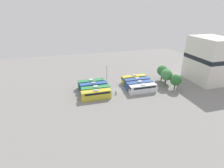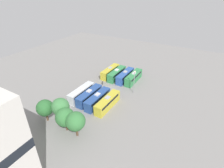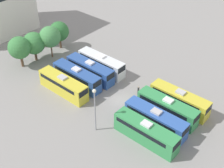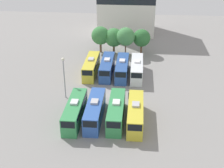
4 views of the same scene
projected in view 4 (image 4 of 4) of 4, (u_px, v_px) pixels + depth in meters
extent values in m
plane|color=gray|center=(111.00, 94.00, 61.20)|extent=(125.15, 125.15, 0.00)
cube|color=#338C4C|center=(75.00, 111.00, 52.48)|extent=(2.50, 10.75, 3.28)
cube|color=black|center=(75.00, 106.00, 52.29)|extent=(2.54, 9.13, 0.72)
cube|color=black|center=(68.00, 125.00, 47.30)|extent=(2.20, 0.08, 1.15)
cube|color=silver|center=(74.00, 102.00, 51.65)|extent=(1.20, 1.60, 0.35)
cube|color=#2D56A8|center=(95.00, 111.00, 52.63)|extent=(2.50, 10.75, 3.28)
cube|color=black|center=(95.00, 105.00, 52.45)|extent=(2.54, 9.13, 0.72)
cube|color=black|center=(90.00, 124.00, 47.46)|extent=(2.20, 0.08, 1.15)
cube|color=#B2B2B7|center=(95.00, 102.00, 51.81)|extent=(1.20, 1.60, 0.35)
cube|color=#338C4C|center=(116.00, 112.00, 52.44)|extent=(2.50, 10.75, 3.28)
cube|color=black|center=(116.00, 106.00, 52.26)|extent=(2.54, 9.13, 0.72)
cube|color=black|center=(113.00, 125.00, 47.27)|extent=(2.20, 0.08, 1.15)
cube|color=white|center=(116.00, 102.00, 51.62)|extent=(1.20, 1.60, 0.35)
cube|color=gold|center=(135.00, 114.00, 51.82)|extent=(2.50, 10.75, 3.28)
cube|color=black|center=(136.00, 108.00, 51.63)|extent=(2.54, 9.13, 0.72)
cube|color=black|center=(135.00, 128.00, 46.64)|extent=(2.20, 0.08, 1.15)
cube|color=#B2B2B7|center=(136.00, 104.00, 50.99)|extent=(1.20, 1.60, 0.35)
cube|color=gold|center=(91.00, 67.00, 69.10)|extent=(2.50, 10.75, 3.28)
cube|color=black|center=(91.00, 62.00, 68.92)|extent=(2.54, 9.13, 0.72)
cube|color=black|center=(87.00, 73.00, 63.93)|extent=(2.20, 0.08, 1.15)
cube|color=#B2B2B7|center=(91.00, 59.00, 68.28)|extent=(1.20, 1.60, 0.35)
cube|color=#284C93|center=(107.00, 67.00, 68.84)|extent=(2.50, 10.75, 3.28)
cube|color=black|center=(107.00, 63.00, 68.66)|extent=(2.54, 9.13, 0.72)
cube|color=black|center=(104.00, 74.00, 63.67)|extent=(2.20, 0.08, 1.15)
cube|color=silver|center=(107.00, 60.00, 68.01)|extent=(1.20, 1.60, 0.35)
cube|color=#284C93|center=(122.00, 68.00, 68.30)|extent=(2.50, 10.75, 3.28)
cube|color=black|center=(122.00, 64.00, 68.11)|extent=(2.54, 9.13, 0.72)
cube|color=black|center=(121.00, 75.00, 63.12)|extent=(2.20, 0.08, 1.15)
cube|color=silver|center=(122.00, 61.00, 67.47)|extent=(1.20, 1.60, 0.35)
cube|color=silver|center=(137.00, 69.00, 68.00)|extent=(2.50, 10.75, 3.28)
cube|color=black|center=(137.00, 65.00, 67.82)|extent=(2.54, 9.13, 0.72)
cube|color=black|center=(137.00, 76.00, 62.83)|extent=(2.20, 0.08, 1.15)
cube|color=white|center=(137.00, 61.00, 67.18)|extent=(1.20, 1.60, 0.35)
cylinder|color=#333338|center=(129.00, 96.00, 59.29)|extent=(0.36, 0.36, 1.37)
sphere|color=tan|center=(129.00, 92.00, 58.92)|extent=(0.24, 0.24, 0.24)
cylinder|color=gray|center=(64.00, 79.00, 58.33)|extent=(0.20, 0.20, 7.76)
sphere|color=#EAE5C6|center=(63.00, 59.00, 56.48)|extent=(0.60, 0.60, 0.60)
cylinder|color=brown|center=(101.00, 47.00, 81.01)|extent=(0.55, 0.55, 2.84)
sphere|color=#387A3D|center=(100.00, 36.00, 79.62)|extent=(4.65, 4.65, 4.65)
cylinder|color=brown|center=(114.00, 48.00, 80.69)|extent=(0.52, 0.52, 2.45)
sphere|color=#387A3D|center=(114.00, 37.00, 79.38)|extent=(4.75, 4.75, 4.75)
cylinder|color=brown|center=(125.00, 49.00, 78.72)|extent=(0.31, 0.31, 3.38)
sphere|color=#428447|center=(126.00, 37.00, 77.22)|extent=(4.59, 4.59, 4.59)
cylinder|color=brown|center=(141.00, 49.00, 80.08)|extent=(0.51, 0.51, 2.62)
sphere|color=#2D6B33|center=(142.00, 38.00, 78.78)|extent=(4.45, 4.45, 4.45)
cube|color=silver|center=(127.00, 0.00, 93.17)|extent=(16.61, 13.06, 19.19)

